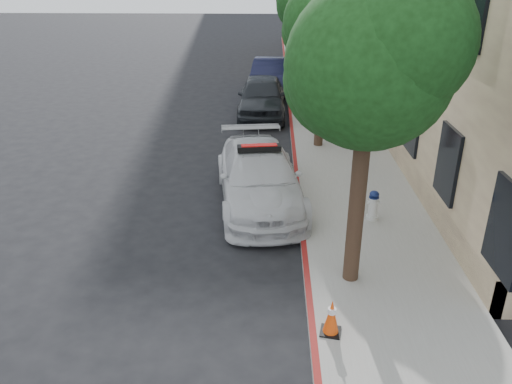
{
  "coord_description": "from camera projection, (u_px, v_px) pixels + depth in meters",
  "views": [
    {
      "loc": [
        1.34,
        -10.27,
        5.71
      ],
      "look_at": [
        0.98,
        0.12,
        1.0
      ],
      "focal_mm": 35.0,
      "sensor_mm": 36.0,
      "label": 1
    }
  ],
  "objects": [
    {
      "name": "police_car",
      "position": [
        259.0,
        177.0,
        12.91
      ],
      "size": [
        2.72,
        5.29,
        1.62
      ],
      "rotation": [
        0.0,
        0.0,
        0.14
      ],
      "color": "silver",
      "rests_on": "ground"
    },
    {
      "name": "curb_strip",
      "position": [
        290.0,
        115.0,
        20.75
      ],
      "size": [
        0.12,
        50.0,
        0.15
      ],
      "primitive_type": "cube",
      "color": "maroon",
      "rests_on": "ground"
    },
    {
      "name": "parked_car_far",
      "position": [
        271.0,
        76.0,
        24.46
      ],
      "size": [
        2.17,
        5.03,
        1.61
      ],
      "primitive_type": "imported",
      "rotation": [
        0.0,
        0.0,
        -0.1
      ],
      "color": "black",
      "rests_on": "ground"
    },
    {
      "name": "tree_near",
      "position": [
        372.0,
        64.0,
        8.06
      ],
      "size": [
        2.92,
        2.82,
        5.62
      ],
      "color": "black",
      "rests_on": "sidewalk"
    },
    {
      "name": "ground",
      "position": [
        214.0,
        232.0,
        11.75
      ],
      "size": [
        120.0,
        120.0,
        0.0
      ],
      "primitive_type": "plane",
      "color": "black",
      "rests_on": "ground"
    },
    {
      "name": "fire_hydrant",
      "position": [
        373.0,
        205.0,
        11.9
      ],
      "size": [
        0.3,
        0.28,
        0.73
      ],
      "rotation": [
        0.0,
        0.0,
        0.03
      ],
      "color": "silver",
      "rests_on": "sidewalk"
    },
    {
      "name": "sidewalk",
      "position": [
        327.0,
        115.0,
        20.71
      ],
      "size": [
        3.2,
        50.0,
        0.15
      ],
      "primitive_type": "cube",
      "color": "gray",
      "rests_on": "ground"
    },
    {
      "name": "parked_car_mid",
      "position": [
        262.0,
        96.0,
        20.62
      ],
      "size": [
        1.93,
        4.76,
        1.62
      ],
      "primitive_type": "imported",
      "rotation": [
        0.0,
        0.0,
        0.0
      ],
      "color": "#202428",
      "rests_on": "ground"
    },
    {
      "name": "tree_mid",
      "position": [
        326.0,
        22.0,
        15.39
      ],
      "size": [
        2.77,
        2.64,
        5.43
      ],
      "color": "black",
      "rests_on": "sidewalk"
    },
    {
      "name": "traffic_cone",
      "position": [
        332.0,
        317.0,
        8.18
      ],
      "size": [
        0.4,
        0.4,
        0.64
      ],
      "rotation": [
        0.0,
        0.0,
        -0.2
      ],
      "color": "black",
      "rests_on": "sidewalk"
    }
  ]
}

